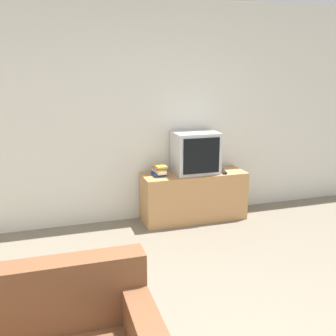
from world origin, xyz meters
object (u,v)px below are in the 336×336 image
Objects in this scene: remote_on_stand at (223,172)px; television at (196,153)px; book_stack at (159,170)px; tv_stand at (194,196)px.

television is at bearing 162.72° from remote_on_stand.
remote_on_stand is at bearing -17.28° from television.
book_stack is 1.08× the size of remote_on_stand.
book_stack reaches higher than remote_on_stand.
television reaches higher than book_stack.
television is 2.64× the size of remote_on_stand.
book_stack is at bearing 176.76° from tv_stand.
remote_on_stand is at bearing -13.00° from tv_stand.
book_stack is at bearing 179.56° from television.
tv_stand is at bearing 167.00° from remote_on_stand.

